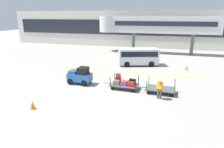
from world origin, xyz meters
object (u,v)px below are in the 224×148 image
Objects in this scene: baggage_tug at (80,76)px; baggage_cart_lead at (124,83)px; shuttle_van at (138,55)px; safety_cone_near at (186,67)px; baggage_cart_middle at (160,89)px; safety_cone_far at (33,105)px; baggage_handler at (159,88)px.

baggage_tug reaches higher than baggage_cart_lead.
shuttle_van is (3.98, 8.40, 0.48)m from baggage_tug.
safety_cone_near is at bearing 38.89° from baggage_tug.
baggage_tug is 4.13m from baggage_cart_lead.
baggage_tug is 12.44m from safety_cone_near.
shuttle_van is at bearing 110.17° from baggage_cart_middle.
baggage_cart_lead is 7.37m from safety_cone_far.
baggage_tug is at bearing 178.28° from baggage_cart_lead.
baggage_cart_lead reaches higher than baggage_cart_middle.
baggage_tug is 9.30m from shuttle_van.
baggage_cart_middle is (7.15, -0.25, -0.41)m from baggage_tug.
baggage_cart_lead is at bearing -1.72° from baggage_tug.
baggage_handler is at bearing -11.66° from baggage_tug.
shuttle_van is at bearing 64.64° from baggage_tug.
baggage_cart_middle is 1.93× the size of baggage_handler.
baggage_cart_lead reaches higher than safety_cone_near.
safety_cone_far is (-4.89, -13.90, -0.96)m from shuttle_van.
safety_cone_far is at bearing -153.26° from baggage_handler.
shuttle_van is at bearing 90.94° from baggage_cart_lead.
shuttle_van is 9.37× the size of safety_cone_near.
baggage_handler is at bearing -24.23° from baggage_cart_lead.
baggage_cart_middle reaches higher than safety_cone_near.
safety_cone_far is at bearing -109.38° from shuttle_van.
shuttle_van is (-3.12, 9.86, 0.37)m from baggage_handler.
baggage_cart_middle is (3.03, -0.12, -0.16)m from baggage_cart_lead.
baggage_cart_lead is at bearing -125.02° from safety_cone_near.
shuttle_van is (-3.17, 8.64, 0.89)m from baggage_cart_middle.
safety_cone_near is at bearing 54.98° from baggage_cart_lead.
baggage_tug is 0.71× the size of baggage_cart_middle.
safety_cone_near is at bearing 72.61° from baggage_cart_middle.
shuttle_van reaches higher than safety_cone_far.
baggage_tug is at bearing 80.61° from safety_cone_far.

